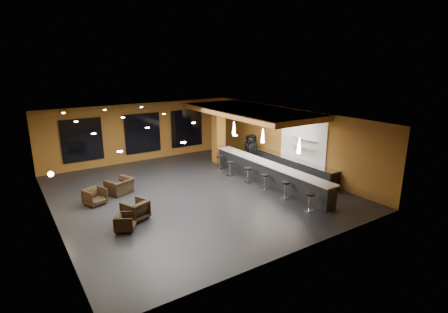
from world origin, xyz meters
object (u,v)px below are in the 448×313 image
prep_counter (290,166)px  pendant_2 (234,128)px  armchair_d (120,186)px  armchair_b (135,210)px  pendant_0 (299,146)px  staff_c (252,148)px  staff_b (249,150)px  bar_stool_1 (285,188)px  bar_stool_3 (248,173)px  armchair_c (95,197)px  bar_stool_4 (230,167)px  pendant_1 (263,136)px  bar_stool_5 (220,161)px  column (219,134)px  bar_stool_2 (265,180)px  armchair_a (125,222)px  staff_a (251,153)px  bar_counter (268,174)px  bar_stool_0 (310,200)px

prep_counter → pendant_2: (-2.00, 2.50, 1.92)m
pendant_2 → armchair_d: size_ratio=0.64×
armchair_b → pendant_0: bearing=144.9°
prep_counter → staff_c: bearing=98.0°
prep_counter → staff_b: size_ratio=3.41×
bar_stool_1 → bar_stool_3: bearing=92.9°
armchair_c → bar_stool_4: bar_stool_4 is taller
pendant_1 → armchair_c: (-7.92, 1.49, -1.99)m
armchair_c → bar_stool_5: (7.18, 1.33, 0.13)m
column → armchair_d: (-6.64, -1.92, -1.39)m
bar_stool_4 → bar_stool_1: bearing=-86.0°
pendant_1 → bar_stool_5: 3.46m
armchair_d → bar_stool_2: bar_stool_2 is taller
staff_c → bar_stool_5: (-2.34, -0.03, -0.39)m
bar_stool_1 → armchair_a: bearing=172.6°
staff_c → bar_stool_4: 2.90m
staff_a → armchair_c: 8.96m
armchair_a → armchair_d: armchair_d is taller
bar_stool_5 → armchair_a: bearing=-147.6°
bar_counter → armchair_b: bar_counter is taller
staff_a → armchair_d: staff_a is taller
pendant_2 → bar_stool_3: pendant_2 is taller
pendant_1 → pendant_2: (0.00, 2.50, 0.00)m
armchair_b → bar_stool_0: (6.22, -3.13, 0.10)m
column → bar_stool_1: column is taller
armchair_d → bar_stool_2: bearing=128.1°
bar_counter → armchair_a: bar_counter is taller
pendant_1 → armchair_a: size_ratio=1.01×
prep_counter → staff_c: size_ratio=3.40×
pendant_2 → bar_stool_2: size_ratio=0.93×
armchair_d → armchair_a: bearing=52.1°
bar_stool_0 → bar_stool_2: size_ratio=1.03×
bar_counter → column: column is taller
pendant_2 → bar_stool_2: bearing=-100.9°
bar_stool_1 → bar_stool_5: bearing=90.9°
column → armchair_a: bearing=-143.4°
armchair_a → bar_stool_4: size_ratio=0.88×
bar_counter → pendant_0: bearing=-90.0°
bar_counter → pendant_1: (0.00, 0.50, 1.85)m
column → pendant_1: bearing=-90.0°
pendant_1 → bar_counter: bearing=-90.0°
armchair_b → bar_stool_1: same height
staff_c → bar_stool_0: bearing=-104.1°
armchair_c → bar_stool_0: bar_stool_0 is taller
pendant_2 → staff_c: (1.60, 0.35, -1.47)m
bar_counter → armchair_b: (-6.98, -0.37, -0.11)m
armchair_b → armchair_d: (0.34, 3.05, -0.04)m
pendant_0 → column: bearing=90.0°
armchair_c → staff_a: bearing=-16.5°
prep_counter → bar_stool_5: size_ratio=7.77×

